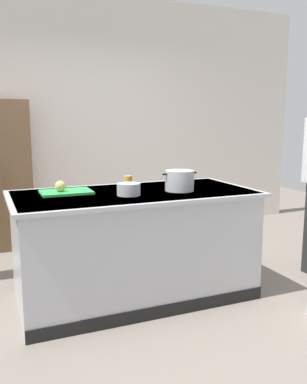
{
  "coord_description": "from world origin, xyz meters",
  "views": [
    {
      "loc": [
        -1.14,
        -3.11,
        1.48
      ],
      "look_at": [
        0.25,
        0.2,
        0.85
      ],
      "focal_mm": 38.57,
      "sensor_mm": 36.0,
      "label": 1
    }
  ],
  "objects_px": {
    "mixing_bowl": "(129,189)",
    "juice_cup": "(128,182)",
    "onion": "(60,186)",
    "stock_pot": "(180,181)"
  },
  "relations": [
    {
      "from": "mixing_bowl",
      "to": "juice_cup",
      "type": "relative_size",
      "value": 1.85
    },
    {
      "from": "onion",
      "to": "mixing_bowl",
      "type": "height_order",
      "value": "onion"
    },
    {
      "from": "mixing_bowl",
      "to": "juice_cup",
      "type": "xyz_separation_m",
      "value": [
        0.13,
        0.37,
        0.0
      ]
    },
    {
      "from": "stock_pot",
      "to": "juice_cup",
      "type": "distance_m",
      "value": 0.47
    },
    {
      "from": "onion",
      "to": "mixing_bowl",
      "type": "xyz_separation_m",
      "value": [
        0.48,
        -0.26,
        -0.02
      ]
    },
    {
      "from": "mixing_bowl",
      "to": "juice_cup",
      "type": "bearing_deg",
      "value": 71.19
    },
    {
      "from": "stock_pot",
      "to": "onion",
      "type": "bearing_deg",
      "value": 166.82
    },
    {
      "from": "juice_cup",
      "to": "onion",
      "type": "bearing_deg",
      "value": -169.48
    },
    {
      "from": "mixing_bowl",
      "to": "onion",
      "type": "bearing_deg",
      "value": 152.01
    },
    {
      "from": "mixing_bowl",
      "to": "juice_cup",
      "type": "height_order",
      "value": "juice_cup"
    }
  ]
}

